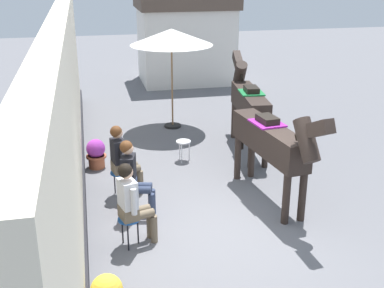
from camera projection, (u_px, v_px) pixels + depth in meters
name	position (u px, v px, depth m)	size (l,w,h in m)	color
ground_plane	(192.00, 159.00, 11.07)	(40.00, 40.00, 0.00)	slate
pub_facade_wall	(69.00, 121.00, 8.65)	(0.34, 14.00, 3.40)	beige
distant_cottage	(186.00, 31.00, 17.57)	(3.40, 2.60, 3.50)	silver
seated_visitor_near	(132.00, 200.00, 7.49)	(0.61, 0.48, 1.39)	#194C99
seated_visitor_middle	(133.00, 175.00, 8.37)	(0.61, 0.48, 1.39)	red
seated_visitor_far	(122.00, 157.00, 9.13)	(0.61, 0.48, 1.39)	#194C99
saddled_horse_near	(272.00, 142.00, 8.78)	(0.71, 2.99, 2.06)	#2D231E
saddled_horse_far	(249.00, 102.00, 11.25)	(0.67, 2.99, 2.06)	#2D231E
flower_planter_farthest	(96.00, 153.00, 10.51)	(0.43, 0.43, 0.64)	#A85638
cafe_parasol	(171.00, 38.00, 12.38)	(2.10, 2.10, 2.58)	black
spare_stool_white	(183.00, 143.00, 10.87)	(0.32, 0.32, 0.46)	white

